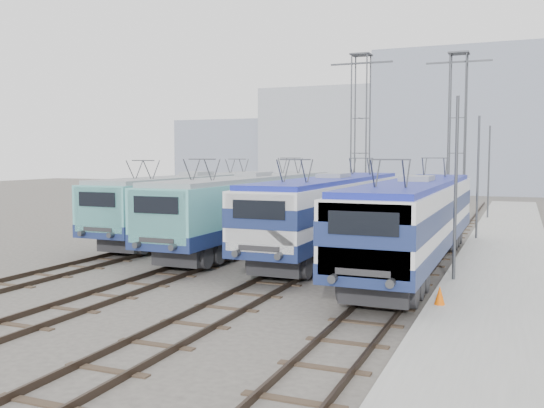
{
  "coord_description": "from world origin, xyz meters",
  "views": [
    {
      "loc": [
        10.79,
        -20.91,
        4.87
      ],
      "look_at": [
        -0.71,
        7.0,
        2.43
      ],
      "focal_mm": 40.0,
      "sensor_mm": 36.0,
      "label": 1
    }
  ],
  "objects_px": {
    "locomotive_center_right": "(332,206)",
    "mast_front": "(456,193)",
    "locomotive_far_left": "(195,200)",
    "locomotive_far_right": "(416,215)",
    "mast_rear": "(489,174)",
    "catenary_tower_east": "(457,130)",
    "safety_cone": "(440,295)",
    "locomotive_center_left": "(252,204)",
    "catenary_tower_west": "(360,130)",
    "mast_mid": "(478,180)"
  },
  "relations": [
    {
      "from": "catenary_tower_west",
      "to": "locomotive_center_left",
      "type": "bearing_deg",
      "value": -99.1
    },
    {
      "from": "catenary_tower_east",
      "to": "locomotive_far_right",
      "type": "bearing_deg",
      "value": -89.26
    },
    {
      "from": "locomotive_center_right",
      "to": "locomotive_far_left",
      "type": "bearing_deg",
      "value": 165.84
    },
    {
      "from": "catenary_tower_east",
      "to": "mast_rear",
      "type": "relative_size",
      "value": 1.71
    },
    {
      "from": "mast_front",
      "to": "mast_rear",
      "type": "xyz_separation_m",
      "value": [
        0.0,
        24.0,
        0.0
      ]
    },
    {
      "from": "mast_front",
      "to": "safety_cone",
      "type": "xyz_separation_m",
      "value": [
        -0.0,
        -4.09,
        -2.91
      ]
    },
    {
      "from": "mast_rear",
      "to": "locomotive_far_right",
      "type": "bearing_deg",
      "value": -94.96
    },
    {
      "from": "locomotive_far_right",
      "to": "locomotive_center_right",
      "type": "bearing_deg",
      "value": 146.86
    },
    {
      "from": "catenary_tower_west",
      "to": "mast_rear",
      "type": "xyz_separation_m",
      "value": [
        8.6,
        4.0,
        -3.14
      ]
    },
    {
      "from": "catenary_tower_east",
      "to": "safety_cone",
      "type": "relative_size",
      "value": 20.84
    },
    {
      "from": "locomotive_far_right",
      "to": "catenary_tower_west",
      "type": "distance_m",
      "value": 19.06
    },
    {
      "from": "locomotive_center_left",
      "to": "safety_cone",
      "type": "distance_m",
      "value": 14.88
    },
    {
      "from": "locomotive_far_left",
      "to": "locomotive_center_left",
      "type": "height_order",
      "value": "locomotive_center_left"
    },
    {
      "from": "locomotive_far_left",
      "to": "catenary_tower_east",
      "type": "relative_size",
      "value": 1.51
    },
    {
      "from": "safety_cone",
      "to": "mast_front",
      "type": "bearing_deg",
      "value": 89.95
    },
    {
      "from": "mast_mid",
      "to": "safety_cone",
      "type": "distance_m",
      "value": 16.35
    },
    {
      "from": "catenary_tower_west",
      "to": "locomotive_center_right",
      "type": "bearing_deg",
      "value": -81.1
    },
    {
      "from": "catenary_tower_west",
      "to": "mast_rear",
      "type": "distance_m",
      "value": 9.99
    },
    {
      "from": "locomotive_far_right",
      "to": "mast_mid",
      "type": "height_order",
      "value": "mast_mid"
    },
    {
      "from": "locomotive_center_right",
      "to": "catenary_tower_west",
      "type": "bearing_deg",
      "value": 98.9
    },
    {
      "from": "mast_mid",
      "to": "safety_cone",
      "type": "xyz_separation_m",
      "value": [
        -0.0,
        -16.09,
        -2.91
      ]
    },
    {
      "from": "locomotive_center_left",
      "to": "locomotive_center_right",
      "type": "height_order",
      "value": "same"
    },
    {
      "from": "locomotive_center_right",
      "to": "safety_cone",
      "type": "bearing_deg",
      "value": -56.89
    },
    {
      "from": "locomotive_center_right",
      "to": "safety_cone",
      "type": "xyz_separation_m",
      "value": [
        6.35,
        -9.73,
        -1.76
      ]
    },
    {
      "from": "locomotive_center_right",
      "to": "mast_front",
      "type": "height_order",
      "value": "mast_front"
    },
    {
      "from": "mast_front",
      "to": "locomotive_far_right",
      "type": "bearing_deg",
      "value": 124.41
    },
    {
      "from": "locomotive_center_left",
      "to": "locomotive_far_right",
      "type": "xyz_separation_m",
      "value": [
        9.0,
        -3.24,
        0.07
      ]
    },
    {
      "from": "catenary_tower_west",
      "to": "safety_cone",
      "type": "bearing_deg",
      "value": -70.36
    },
    {
      "from": "locomotive_far_right",
      "to": "safety_cone",
      "type": "height_order",
      "value": "locomotive_far_right"
    },
    {
      "from": "mast_front",
      "to": "mast_rear",
      "type": "distance_m",
      "value": 24.0
    },
    {
      "from": "mast_rear",
      "to": "catenary_tower_east",
      "type": "bearing_deg",
      "value": -136.4
    },
    {
      "from": "locomotive_far_left",
      "to": "mast_mid",
      "type": "relative_size",
      "value": 2.58
    },
    {
      "from": "mast_front",
      "to": "mast_rear",
      "type": "height_order",
      "value": "same"
    },
    {
      "from": "locomotive_center_right",
      "to": "catenary_tower_west",
      "type": "relative_size",
      "value": 1.54
    },
    {
      "from": "catenary_tower_east",
      "to": "locomotive_far_left",
      "type": "bearing_deg",
      "value": -133.24
    },
    {
      "from": "locomotive_center_left",
      "to": "mast_mid",
      "type": "height_order",
      "value": "mast_mid"
    },
    {
      "from": "locomotive_far_left",
      "to": "mast_rear",
      "type": "distance_m",
      "value": 22.27
    },
    {
      "from": "mast_rear",
      "to": "catenary_tower_west",
      "type": "bearing_deg",
      "value": -155.06
    },
    {
      "from": "locomotive_center_right",
      "to": "mast_front",
      "type": "bearing_deg",
      "value": -41.61
    },
    {
      "from": "catenary_tower_west",
      "to": "mast_rear",
      "type": "relative_size",
      "value": 1.71
    },
    {
      "from": "locomotive_center_left",
      "to": "mast_rear",
      "type": "distance_m",
      "value": 21.1
    },
    {
      "from": "locomotive_far_right",
      "to": "mast_rear",
      "type": "height_order",
      "value": "mast_rear"
    },
    {
      "from": "locomotive_center_left",
      "to": "mast_front",
      "type": "xyz_separation_m",
      "value": [
        10.85,
        -5.95,
        1.21
      ]
    },
    {
      "from": "catenary_tower_west",
      "to": "mast_mid",
      "type": "height_order",
      "value": "catenary_tower_west"
    },
    {
      "from": "locomotive_far_left",
      "to": "catenary_tower_west",
      "type": "xyz_separation_m",
      "value": [
        6.75,
        12.09,
        4.39
      ]
    },
    {
      "from": "catenary_tower_east",
      "to": "safety_cone",
      "type": "distance_m",
      "value": 26.87
    },
    {
      "from": "locomotive_far_left",
      "to": "catenary_tower_west",
      "type": "distance_m",
      "value": 14.53
    },
    {
      "from": "catenary_tower_west",
      "to": "mast_front",
      "type": "bearing_deg",
      "value": -66.73
    },
    {
      "from": "locomotive_center_left",
      "to": "locomotive_center_right",
      "type": "bearing_deg",
      "value": -3.89
    },
    {
      "from": "locomotive_far_left",
      "to": "locomotive_center_right",
      "type": "xyz_separation_m",
      "value": [
        9.0,
        -2.27,
        0.1
      ]
    }
  ]
}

